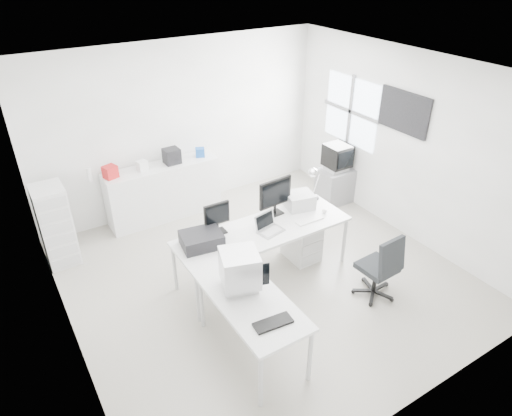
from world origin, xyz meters
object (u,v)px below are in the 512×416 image
tv_cabinet (335,186)px  sideboard (164,191)px  main_desk (263,252)px  inkjet_printer (202,239)px  lcd_monitor_large (275,197)px  crt_tv (337,158)px  drawer_pedestal (302,240)px  laser_printer (299,201)px  laptop (271,224)px  filing_cabinet (56,225)px  lcd_monitor_small (217,218)px  side_desk (252,326)px  office_chair (378,264)px  crt_monitor (240,272)px

tv_cabinet → sideboard: size_ratio=0.33×
main_desk → sideboard: 2.27m
inkjet_printer → lcd_monitor_large: (1.20, 0.15, 0.18)m
crt_tv → drawer_pedestal: bearing=-145.3°
laser_printer → tv_cabinet: laser_printer is taller
main_desk → laptop: (0.05, -0.10, 0.49)m
filing_cabinet → laser_printer: bearing=-27.8°
inkjet_printer → filing_cabinet: (-1.44, 1.72, -0.24)m
main_desk → drawer_pedestal: main_desk is taller
main_desk → lcd_monitor_small: lcd_monitor_small is taller
drawer_pedestal → lcd_monitor_small: bearing=170.9°
inkjet_printer → crt_tv: (3.06, 0.99, 0.00)m
lcd_monitor_small → side_desk: bearing=-101.7°
inkjet_printer → lcd_monitor_large: 1.22m
laptop → crt_tv: 2.47m
side_desk → laser_printer: size_ratio=3.66×
tv_cabinet → laptop: bearing=-151.0°
laser_printer → office_chair: size_ratio=0.39×
lcd_monitor_small → laser_printer: size_ratio=1.14×
filing_cabinet → sideboard: bearing=12.3°
office_chair → crt_tv: (1.19, 2.21, 0.36)m
lcd_monitor_small → tv_cabinet: (2.76, 0.84, -0.66)m
drawer_pedestal → crt_monitor: (-1.55, -0.90, 0.67)m
lcd_monitor_small → laptop: bearing=-29.4°
lcd_monitor_small → office_chair: (1.57, -1.36, -0.48)m
main_desk → sideboard: (-0.54, 2.20, 0.09)m
crt_monitor → crt_tv: crt_monitor is taller
laser_printer → sideboard: laser_printer is taller
side_desk → inkjet_printer: size_ratio=2.81×
inkjet_printer → main_desk: bearing=1.8°
crt_monitor → crt_tv: (3.06, 1.94, -0.12)m
filing_cabinet → office_chair: bearing=-41.6°
tv_cabinet → filing_cabinet: bearing=170.8°
lcd_monitor_large → tv_cabinet: (1.86, 0.84, -0.71)m
side_desk → lcd_monitor_small: size_ratio=3.20×
lcd_monitor_large → filing_cabinet: (-2.64, 1.57, -0.42)m
side_desk → main_desk: bearing=52.3°
lcd_monitor_large → crt_tv: bearing=19.9°
inkjet_printer → crt_tv: bearing=26.5°
side_desk → laser_printer: laser_printer is taller
laptop → lcd_monitor_large: bearing=38.0°
office_chair → crt_tv: bearing=58.8°
laser_printer → filing_cabinet: bearing=163.8°
main_desk → inkjet_printer: size_ratio=4.81×
laser_printer → tv_cabinet: (1.46, 0.87, -0.55)m
drawer_pedestal → inkjet_printer: 1.64m
crt_monitor → sideboard: (0.31, 3.05, -0.50)m
drawer_pedestal → office_chair: 1.22m
tv_cabinet → inkjet_printer: bearing=-162.0°
main_desk → office_chair: size_ratio=2.47×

